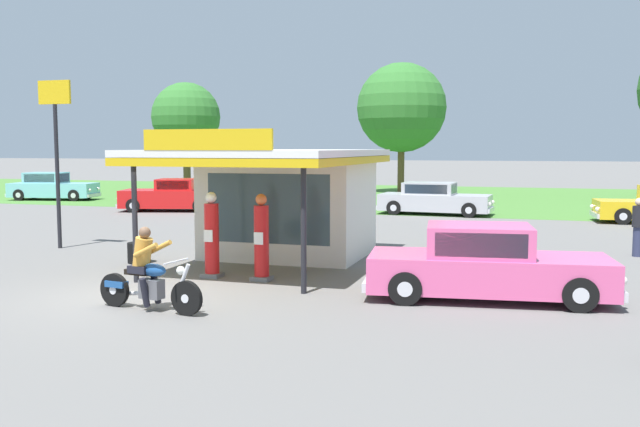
% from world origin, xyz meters
% --- Properties ---
extents(ground_plane, '(300.00, 300.00, 0.00)m').
position_xyz_m(ground_plane, '(0.00, 0.00, 0.00)').
color(ground_plane, slate).
extents(grass_verge_strip, '(120.00, 24.00, 0.01)m').
position_xyz_m(grass_verge_strip, '(0.00, 30.00, 0.00)').
color(grass_verge_strip, '#477A33').
rests_on(grass_verge_strip, ground).
extents(service_station_kiosk, '(4.91, 7.03, 3.42)m').
position_xyz_m(service_station_kiosk, '(1.34, 5.51, 1.73)').
color(service_station_kiosk, silver).
rests_on(service_station_kiosk, ground).
extents(gas_pump_nearside, '(0.44, 0.44, 2.01)m').
position_xyz_m(gas_pump_nearside, '(0.71, 2.25, 0.92)').
color(gas_pump_nearside, slate).
rests_on(gas_pump_nearside, ground).
extents(gas_pump_offside, '(0.44, 0.44, 1.99)m').
position_xyz_m(gas_pump_offside, '(1.97, 2.25, 0.91)').
color(gas_pump_offside, slate).
rests_on(gas_pump_offside, ground).
extents(motorcycle_with_rider, '(2.32, 0.72, 1.58)m').
position_xyz_m(motorcycle_with_rider, '(1.04, -1.08, 0.65)').
color(motorcycle_with_rider, black).
rests_on(motorcycle_with_rider, ground).
extents(featured_classic_sedan, '(5.08, 2.35, 1.50)m').
position_xyz_m(featured_classic_sedan, '(7.00, 1.80, 0.68)').
color(featured_classic_sedan, '#E55993').
rests_on(featured_classic_sedan, ground).
extents(parked_car_back_row_right, '(5.12, 3.11, 1.55)m').
position_xyz_m(parked_car_back_row_right, '(-8.71, 16.96, 0.70)').
color(parked_car_back_row_right, red).
rests_on(parked_car_back_row_right, ground).
extents(parked_car_back_row_centre_right, '(5.28, 2.67, 1.61)m').
position_xyz_m(parked_car_back_row_centre_right, '(-18.88, 21.02, 0.73)').
color(parked_car_back_row_centre_right, '#7AC6D1').
rests_on(parked_car_back_row_centre_right, ground).
extents(parked_car_back_row_centre_left, '(5.63, 2.67, 1.55)m').
position_xyz_m(parked_car_back_row_centre_left, '(-2.99, 21.46, 0.70)').
color(parked_car_back_row_centre_left, '#E55993').
rests_on(parked_car_back_row_centre_left, ground).
extents(parked_car_back_row_centre, '(5.24, 2.21, 1.47)m').
position_xyz_m(parked_car_back_row_centre, '(3.58, 18.94, 0.68)').
color(parked_car_back_row_centre, '#B7B7BC').
rests_on(parked_car_back_row_centre, ground).
extents(bystander_standing_back_lot, '(0.35, 0.35, 1.60)m').
position_xyz_m(bystander_standing_back_lot, '(-3.32, 10.94, 0.85)').
color(bystander_standing_back_lot, '#2D3351').
rests_on(bystander_standing_back_lot, ground).
extents(bystander_admiring_sedan, '(0.34, 0.34, 1.65)m').
position_xyz_m(bystander_admiring_sedan, '(10.70, 8.59, 0.87)').
color(bystander_admiring_sedan, '#2D3351').
rests_on(bystander_admiring_sedan, ground).
extents(tree_oak_distant_spare, '(4.97, 4.97, 7.77)m').
position_xyz_m(tree_oak_distant_spare, '(-16.47, 32.83, 5.18)').
color(tree_oak_distant_spare, brown).
rests_on(tree_oak_distant_spare, ground).
extents(tree_oak_centre, '(5.98, 5.98, 8.70)m').
position_xyz_m(tree_oak_centre, '(-0.55, 33.47, 5.55)').
color(tree_oak_centre, brown).
rests_on(tree_oak_centre, ground).
extents(roadside_pole_sign, '(1.10, 0.12, 5.03)m').
position_xyz_m(roadside_pole_sign, '(-5.80, 5.10, 3.41)').
color(roadside_pole_sign, black).
rests_on(roadside_pole_sign, ground).
extents(spare_tire_stack, '(0.60, 0.60, 0.54)m').
position_xyz_m(spare_tire_stack, '(-2.05, 3.51, 0.27)').
color(spare_tire_stack, black).
rests_on(spare_tire_stack, ground).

